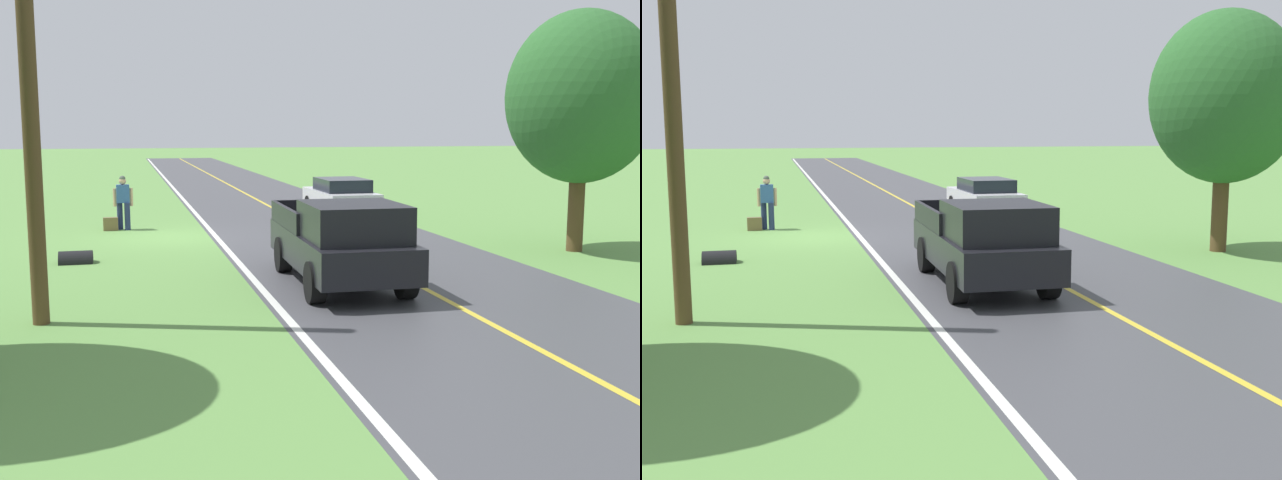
{
  "view_description": "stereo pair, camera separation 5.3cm",
  "coord_description": "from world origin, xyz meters",
  "views": [
    {
      "loc": [
        1.36,
        23.38,
        3.3
      ],
      "look_at": [
        -1.61,
        11.81,
        1.54
      ],
      "focal_mm": 43.23,
      "sensor_mm": 36.0,
      "label": 1
    },
    {
      "loc": [
        1.31,
        23.39,
        3.3
      ],
      "look_at": [
        -1.61,
        11.81,
        1.54
      ],
      "focal_mm": 43.23,
      "sensor_mm": 36.0,
      "label": 2
    }
  ],
  "objects": [
    {
      "name": "ground_plane",
      "position": [
        0.0,
        0.0,
        0.0
      ],
      "size": [
        200.0,
        200.0,
        0.0
      ],
      "primitive_type": "plane",
      "color": "#609347"
    },
    {
      "name": "pickup_truck_passing",
      "position": [
        -3.02,
        8.19,
        0.97
      ],
      "size": [
        2.19,
        5.44,
        1.82
      ],
      "color": "black",
      "rests_on": "ground"
    },
    {
      "name": "lane_edge_line",
      "position": [
        -1.34,
        0.0,
        0.01
      ],
      "size": [
        0.16,
        117.6,
        0.0
      ],
      "primitive_type": "cube",
      "color": "silver",
      "rests_on": "ground"
    },
    {
      "name": "tree_far_side_near",
      "position": [
        -10.34,
        5.32,
        4.05
      ],
      "size": [
        3.91,
        3.91,
        6.32
      ],
      "color": "brown",
      "rests_on": "ground"
    },
    {
      "name": "suitcase_carried",
      "position": [
        1.77,
        -2.05,
        0.21
      ],
      "size": [
        0.47,
        0.22,
        0.42
      ],
      "primitive_type": "cube",
      "rotation": [
        0.0,
        0.0,
        1.63
      ],
      "color": "brown",
      "rests_on": "ground"
    },
    {
      "name": "lane_centre_line",
      "position": [
        -4.59,
        0.0,
        0.01
      ],
      "size": [
        0.14,
        117.6,
        0.0
      ],
      "primitive_type": "cube",
      "color": "gold",
      "rests_on": "ground"
    },
    {
      "name": "hitchhiker_walking",
      "position": [
        1.35,
        -2.15,
        0.98
      ],
      "size": [
        0.62,
        0.51,
        1.75
      ],
      "color": "navy",
      "rests_on": "ground"
    },
    {
      "name": "road_surface",
      "position": [
        -4.59,
        0.0,
        0.0
      ],
      "size": [
        6.87,
        120.0,
        0.0
      ],
      "primitive_type": "cube",
      "color": "#47474C",
      "rests_on": "ground"
    },
    {
      "name": "sedan_near_oncoming",
      "position": [
        -6.53,
        -4.13,
        0.75
      ],
      "size": [
        1.96,
        4.42,
        1.41
      ],
      "color": "silver",
      "rests_on": "ground"
    },
    {
      "name": "drainage_culvert",
      "position": [
        2.52,
        3.93,
        0.0
      ],
      "size": [
        0.8,
        0.6,
        0.6
      ],
      "primitive_type": "cylinder",
      "rotation": [
        0.0,
        1.57,
        0.0
      ],
      "color": "black",
      "rests_on": "ground"
    },
    {
      "name": "utility_pole_roadside",
      "position": [
        2.77,
        9.93,
        4.36
      ],
      "size": [
        0.28,
        0.28,
        8.72
      ],
      "primitive_type": "cylinder",
      "color": "brown",
      "rests_on": "ground"
    }
  ]
}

